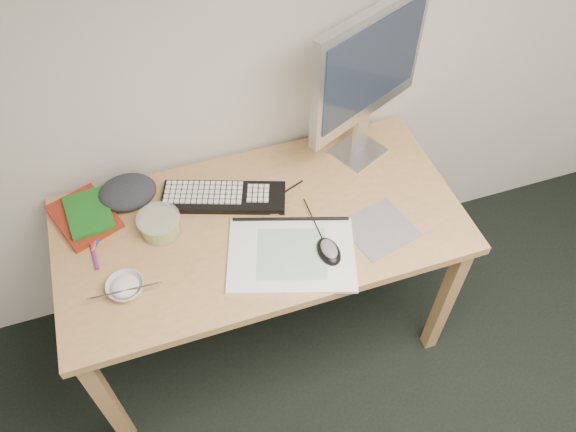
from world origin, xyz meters
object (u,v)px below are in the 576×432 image
sketchpad (291,254)px  keyboard (224,197)px  rice_bowl (126,287)px  desk (261,236)px  monitor (369,70)px

sketchpad → keyboard: keyboard is taller
rice_bowl → sketchpad: bearing=-3.9°
desk → monitor: bearing=25.1°
desk → rice_bowl: bearing=-164.6°
sketchpad → rice_bowl: size_ratio=3.53×
desk → monitor: (0.46, 0.21, 0.46)m
desk → rice_bowl: rice_bowl is taller
keyboard → monitor: 0.66m
sketchpad → rice_bowl: 0.54m
sketchpad → monitor: monitor is taller
monitor → sketchpad: bearing=-161.7°
keyboard → rice_bowl: (-0.38, -0.27, 0.01)m
monitor → desk: bearing=179.7°
desk → sketchpad: 0.20m
keyboard → rice_bowl: size_ratio=3.71×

